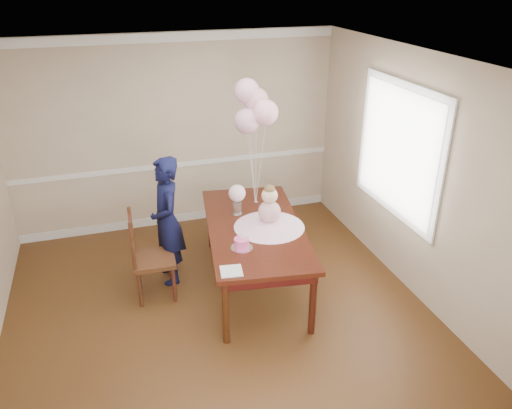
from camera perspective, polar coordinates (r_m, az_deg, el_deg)
name	(u,v)px	position (r m, az deg, el deg)	size (l,w,h in m)	color
floor	(224,324)	(5.48, -3.72, -13.43)	(4.50, 5.00, 0.00)	#381F0E
ceiling	(215,66)	(4.33, -4.76, 15.55)	(4.50, 5.00, 0.02)	white
wall_back	(177,134)	(7.04, -9.07, 7.96)	(4.50, 0.02, 2.70)	tan
wall_right	(423,183)	(5.65, 18.59, 2.40)	(0.02, 5.00, 2.70)	tan
chair_rail_trim	(179,165)	(7.18, -8.81, 4.52)	(4.50, 0.02, 0.07)	silver
crown_molding	(170,37)	(6.76, -9.83, 18.32)	(4.50, 0.02, 0.12)	silver
baseboard_trim	(183,217)	(7.52, -8.38, -1.46)	(4.50, 0.02, 0.12)	silver
window_frame	(399,150)	(5.95, 15.98, 5.99)	(0.02, 1.66, 1.56)	white
window_blinds	(397,150)	(5.94, 15.83, 5.97)	(0.01, 1.50, 1.40)	white
dining_table_top	(255,228)	(5.67, -0.16, -2.66)	(1.05, 2.11, 0.05)	black
table_apron	(255,234)	(5.71, -0.16, -3.35)	(0.95, 2.00, 0.11)	black
table_leg_fl	(226,312)	(5.03, -3.49, -12.19)	(0.07, 0.07, 0.74)	black
table_leg_fr	(313,304)	(5.17, 6.50, -11.19)	(0.07, 0.07, 0.74)	black
table_leg_bl	(211,222)	(6.67, -5.21, -2.02)	(0.07, 0.07, 0.74)	black
table_leg_br	(276,217)	(6.77, 2.27, -1.47)	(0.07, 0.07, 0.74)	black
baby_skirt	(269,223)	(5.61, 1.52, -2.08)	(0.80, 0.80, 0.11)	#F6B5D8
baby_torso	(269,212)	(5.55, 1.54, -0.83)	(0.25, 0.25, 0.25)	pink
baby_head	(270,195)	(5.46, 1.56, 1.05)	(0.18, 0.18, 0.18)	beige
baby_hair	(270,190)	(5.44, 1.57, 1.66)	(0.13, 0.13, 0.13)	brown
cake_platter	(242,248)	(5.22, -1.64, -4.97)	(0.23, 0.23, 0.01)	silver
birthday_cake	(242,243)	(5.19, -1.65, -4.43)	(0.16, 0.16, 0.11)	#E74998
cake_flower_a	(242,237)	(5.16, -1.66, -3.77)	(0.03, 0.03, 0.03)	white
cake_flower_b	(244,236)	(5.18, -1.34, -3.63)	(0.03, 0.03, 0.03)	white
rose_vase_near	(237,208)	(5.88, -2.16, -0.38)	(0.11, 0.11, 0.17)	white
roses_near	(237,193)	(5.80, -2.19, 1.30)	(0.20, 0.20, 0.20)	beige
napkin	(231,271)	(4.85, -2.84, -7.61)	(0.21, 0.21, 0.01)	silver
balloon_weight	(256,202)	(6.18, -0.03, 0.23)	(0.04, 0.04, 0.02)	silver
balloon_a	(247,121)	(5.79, -1.07, 9.51)	(0.29, 0.29, 0.29)	#DC9CBB
balloon_b	(266,113)	(5.75, 1.11, 10.47)	(0.29, 0.29, 0.29)	#FFB4C7
balloon_c	(256,100)	(5.86, 0.01, 11.83)	(0.29, 0.29, 0.29)	#D899A6
balloon_d	(247,91)	(5.84, -1.06, 12.84)	(0.29, 0.29, 0.29)	#EAA6C0
balloon_ribbon_a	(251,170)	(6.00, -0.52, 4.02)	(0.00, 0.00, 0.88)	silver
balloon_ribbon_b	(260,166)	(5.97, 0.51, 4.45)	(0.00, 0.00, 0.99)	white
balloon_ribbon_c	(256,159)	(6.01, -0.01, 5.17)	(0.00, 0.00, 1.09)	white
balloon_ribbon_d	(251,155)	(6.00, -0.52, 5.65)	(0.00, 0.00, 1.20)	white
dining_chair_seat	(154,260)	(5.75, -11.58, -6.19)	(0.46, 0.46, 0.05)	#3D2010
chair_leg_fl	(140,290)	(5.72, -13.13, -9.45)	(0.04, 0.04, 0.45)	#361A0E
chair_leg_fr	(174,285)	(5.73, -9.34, -9.04)	(0.04, 0.04, 0.45)	#37170F
chair_leg_bl	(138,271)	(6.04, -13.29, -7.45)	(0.04, 0.04, 0.45)	black
chair_leg_br	(171,267)	(6.04, -9.71, -7.05)	(0.04, 0.04, 0.45)	#3B1710
chair_back_post_l	(133,247)	(5.43, -13.92, -4.73)	(0.04, 0.04, 0.58)	#34190E
chair_back_post_r	(132,230)	(5.76, -14.03, -2.89)	(0.04, 0.04, 0.58)	#3C2010
chair_slat_low	(133,248)	(5.66, -13.85, -4.89)	(0.03, 0.42, 0.05)	#39150F
chair_slat_mid	(132,235)	(5.58, -14.02, -3.41)	(0.03, 0.42, 0.05)	#3B1F10
chair_slat_top	(130,221)	(5.50, -14.21, -1.89)	(0.03, 0.42, 0.05)	#3C1710
woman	(167,221)	(5.87, -10.12, -1.88)	(0.57, 0.38, 1.56)	black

